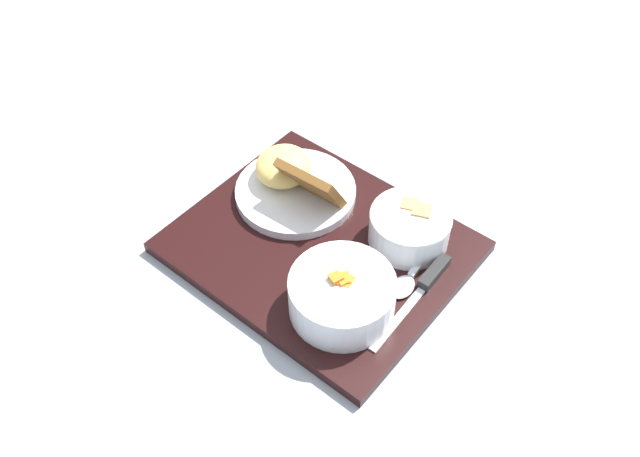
# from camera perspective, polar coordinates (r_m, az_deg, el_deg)

# --- Properties ---
(ground_plane) EXTENTS (4.00, 4.00, 0.00)m
(ground_plane) POSITION_cam_1_polar(r_m,az_deg,el_deg) (0.96, 0.00, -1.89)
(ground_plane) COLOR #99A3AD
(serving_tray) EXTENTS (0.40, 0.34, 0.02)m
(serving_tray) POSITION_cam_1_polar(r_m,az_deg,el_deg) (0.95, 0.00, -1.55)
(serving_tray) COLOR black
(serving_tray) RESTS_ON ground_plane
(bowl_salad) EXTENTS (0.14, 0.14, 0.06)m
(bowl_salad) POSITION_cam_1_polar(r_m,az_deg,el_deg) (0.85, 1.88, -5.50)
(bowl_salad) COLOR silver
(bowl_salad) RESTS_ON serving_tray
(bowl_soup) EXTENTS (0.11, 0.11, 0.05)m
(bowl_soup) POSITION_cam_1_polar(r_m,az_deg,el_deg) (0.94, 7.56, 0.22)
(bowl_soup) COLOR silver
(bowl_soup) RESTS_ON serving_tray
(plate_main) EXTENTS (0.18, 0.18, 0.09)m
(plate_main) POSITION_cam_1_polar(r_m,az_deg,el_deg) (1.00, -2.26, 3.93)
(plate_main) COLOR silver
(plate_main) RESTS_ON serving_tray
(knife) EXTENTS (0.03, 0.18, 0.02)m
(knife) POSITION_cam_1_polar(r_m,az_deg,el_deg) (0.91, 9.03, -4.40)
(knife) COLOR silver
(knife) RESTS_ON serving_tray
(spoon) EXTENTS (0.04, 0.13, 0.01)m
(spoon) POSITION_cam_1_polar(r_m,az_deg,el_deg) (0.91, 7.83, -3.76)
(spoon) COLOR silver
(spoon) RESTS_ON serving_tray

